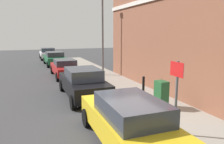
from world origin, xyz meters
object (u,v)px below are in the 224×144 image
object	(u,v)px
car_yellow	(128,121)
lamppost	(103,33)
car_white	(48,53)
utility_cabinet	(161,95)
car_red	(65,68)
bollard_near_cabinet	(143,86)
car_black	(83,83)
street_sign	(176,87)
car_green	(55,58)

from	to	relation	value
car_yellow	lamppost	world-z (taller)	lamppost
car_white	utility_cabinet	world-z (taller)	car_white
lamppost	car_red	bearing A→B (deg)	158.05
bollard_near_cabinet	lamppost	bearing A→B (deg)	89.48
car_white	utility_cabinet	size ratio (longest dim) A/B	3.41
car_black	lamppost	size ratio (longest dim) A/B	0.77
car_yellow	utility_cabinet	world-z (taller)	car_yellow
street_sign	car_green	bearing A→B (deg)	94.84
car_red	car_yellow	bearing A→B (deg)	179.23
street_sign	car_red	bearing A→B (deg)	97.62
car_red	utility_cabinet	bearing A→B (deg)	-164.93
car_green	bollard_near_cabinet	distance (m)	14.10
car_yellow	car_red	bearing A→B (deg)	0.69
car_green	street_sign	size ratio (longest dim) A/B	1.88
bollard_near_cabinet	car_green	bearing A→B (deg)	100.73
car_black	bollard_near_cabinet	xyz separation A→B (m)	(2.67, -1.48, -0.07)
car_yellow	bollard_near_cabinet	size ratio (longest dim) A/B	4.35
car_white	street_sign	bearing A→B (deg)	-176.00
street_sign	car_black	bearing A→B (deg)	106.06
car_black	utility_cabinet	bearing A→B (deg)	-140.66
car_yellow	car_white	world-z (taller)	car_yellow
car_black	utility_cabinet	xyz separation A→B (m)	(2.57, -3.15, -0.10)
utility_cabinet	street_sign	distance (m)	2.64
street_sign	lamppost	world-z (taller)	lamppost
car_yellow	street_sign	distance (m)	1.78
bollard_near_cabinet	car_yellow	bearing A→B (deg)	-125.08
car_yellow	car_green	world-z (taller)	car_yellow
car_red	lamppost	size ratio (longest dim) A/B	0.75
car_red	utility_cabinet	size ratio (longest dim) A/B	3.73
car_white	bollard_near_cabinet	xyz separation A→B (m)	(2.81, -19.58, -0.06)
car_green	lamppost	distance (m)	8.44
car_red	car_white	bearing A→B (deg)	0.30
car_yellow	lamppost	xyz separation A→B (m)	(2.72, 10.06, 2.53)
car_white	lamppost	xyz separation A→B (m)	(2.87, -13.31, 2.54)
car_green	utility_cabinet	world-z (taller)	car_green
car_black	bollard_near_cabinet	world-z (taller)	car_black
car_white	car_green	bearing A→B (deg)	-178.25
car_yellow	utility_cabinet	xyz separation A→B (m)	(2.56, 2.12, -0.09)
car_green	car_yellow	bearing A→B (deg)	178.39
car_white	utility_cabinet	xyz separation A→B (m)	(2.71, -21.25, -0.08)
car_green	car_white	world-z (taller)	car_white
utility_cabinet	bollard_near_cabinet	distance (m)	1.67
car_black	utility_cabinet	world-z (taller)	car_black
car_green	bollard_near_cabinet	bearing A→B (deg)	-170.75
bollard_near_cabinet	lamppost	distance (m)	6.79
car_green	utility_cabinet	xyz separation A→B (m)	(2.53, -15.52, -0.05)
car_red	bollard_near_cabinet	bearing A→B (deg)	-160.91
car_black	lamppost	bearing A→B (deg)	-29.54
lamppost	car_black	bearing A→B (deg)	-119.69
car_red	car_green	bearing A→B (deg)	-0.58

